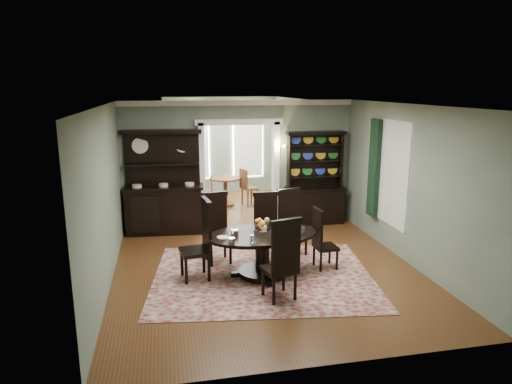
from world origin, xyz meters
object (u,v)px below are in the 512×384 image
(dining_table, at_px, (263,246))
(sideboard, at_px, (164,197))
(welsh_dresser, at_px, (315,190))
(parlor_table, at_px, (225,187))

(dining_table, bearing_deg, sideboard, 114.49)
(sideboard, distance_m, welsh_dresser, 3.64)
(welsh_dresser, xyz_separation_m, parlor_table, (-1.94, 2.08, -0.29))
(dining_table, height_order, welsh_dresser, welsh_dresser)
(welsh_dresser, distance_m, parlor_table, 2.86)
(sideboard, relative_size, welsh_dresser, 1.05)
(sideboard, bearing_deg, parlor_table, 55.58)
(dining_table, xyz_separation_m, sideboard, (-1.69, 2.89, 0.28))
(dining_table, distance_m, welsh_dresser, 3.52)
(dining_table, bearing_deg, parlor_table, 84.01)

